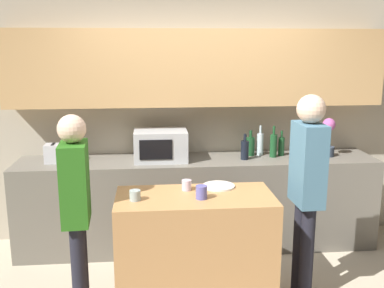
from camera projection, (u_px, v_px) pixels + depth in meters
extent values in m
cube|color=#B2A893|center=(195.00, 112.00, 4.76)|extent=(6.40, 0.08, 2.70)
cube|color=tan|center=(197.00, 68.00, 4.46)|extent=(3.74, 0.32, 0.75)
cube|color=#6B665B|center=(198.00, 203.00, 4.61)|extent=(3.60, 0.62, 0.93)
cube|color=#B27F4C|center=(195.00, 251.00, 3.54)|extent=(1.22, 0.60, 0.92)
cube|color=#B7BABC|center=(161.00, 145.00, 4.44)|extent=(0.52, 0.38, 0.30)
cube|color=black|center=(156.00, 150.00, 4.25)|extent=(0.31, 0.01, 0.19)
cube|color=silver|center=(59.00, 153.00, 4.37)|extent=(0.26, 0.16, 0.18)
cube|color=black|center=(53.00, 144.00, 4.34)|extent=(0.02, 0.11, 0.01)
cube|color=black|center=(64.00, 144.00, 4.35)|extent=(0.02, 0.11, 0.01)
cylinder|color=#333D4C|center=(327.00, 151.00, 4.62)|extent=(0.14, 0.14, 0.10)
cylinder|color=#38662D|center=(328.00, 138.00, 4.59)|extent=(0.01, 0.01, 0.18)
sphere|color=#B25199|center=(329.00, 125.00, 4.56)|extent=(0.13, 0.13, 0.13)
cylinder|color=black|center=(245.00, 150.00, 4.47)|extent=(0.08, 0.08, 0.19)
cylinder|color=black|center=(245.00, 137.00, 4.45)|extent=(0.03, 0.03, 0.07)
cylinder|color=#194723|center=(250.00, 146.00, 4.64)|extent=(0.09, 0.09, 0.19)
cylinder|color=#194723|center=(251.00, 134.00, 4.62)|extent=(0.03, 0.03, 0.07)
cylinder|color=silver|center=(260.00, 144.00, 4.65)|extent=(0.07, 0.07, 0.23)
cylinder|color=silver|center=(261.00, 130.00, 4.62)|extent=(0.02, 0.02, 0.09)
cylinder|color=#194723|center=(273.00, 146.00, 4.57)|extent=(0.07, 0.07, 0.23)
cylinder|color=#194723|center=(274.00, 130.00, 4.53)|extent=(0.03, 0.03, 0.09)
cylinder|color=#194723|center=(281.00, 147.00, 4.64)|extent=(0.06, 0.06, 0.19)
cylinder|color=#194723|center=(282.00, 134.00, 4.61)|extent=(0.02, 0.02, 0.07)
cylinder|color=white|center=(219.00, 186.00, 3.64)|extent=(0.26, 0.26, 0.01)
cylinder|color=#5A5AA9|center=(201.00, 192.00, 3.36)|extent=(0.09, 0.09, 0.10)
cylinder|color=#CAB1C2|center=(187.00, 185.00, 3.56)|extent=(0.08, 0.08, 0.08)
cylinder|color=#99AAAA|center=(135.00, 195.00, 3.32)|extent=(0.08, 0.08, 0.08)
cylinder|color=black|center=(81.00, 264.00, 3.50)|extent=(0.11, 0.11, 0.76)
cylinder|color=black|center=(79.00, 274.00, 3.34)|extent=(0.11, 0.11, 0.76)
cube|color=#286419|center=(75.00, 183.00, 3.27)|extent=(0.21, 0.35, 0.60)
sphere|color=beige|center=(72.00, 129.00, 3.18)|extent=(0.21, 0.21, 0.21)
cylinder|color=black|center=(307.00, 255.00, 3.57)|extent=(0.11, 0.11, 0.82)
cylinder|color=black|center=(299.00, 247.00, 3.73)|extent=(0.11, 0.11, 0.82)
cube|color=#456F87|center=(308.00, 164.00, 3.49)|extent=(0.20, 0.35, 0.65)
sphere|color=beige|center=(311.00, 109.00, 3.40)|extent=(0.22, 0.22, 0.22)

